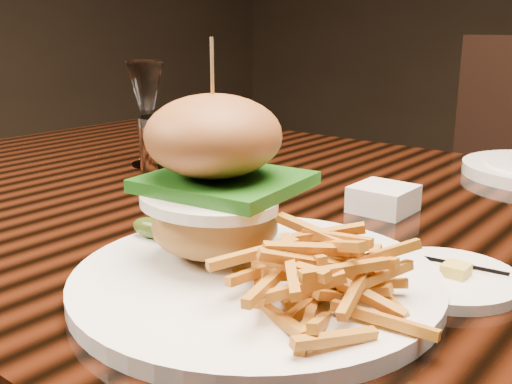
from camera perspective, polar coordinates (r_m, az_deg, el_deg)
The scene contains 7 objects.
dining_table at distance 0.78m, azimuth 7.56°, elevation -7.34°, with size 1.60×0.90×0.75m.
burger_plate at distance 0.53m, azimuth -0.93°, elevation -3.30°, with size 0.33×0.33×0.21m.
side_saucer at distance 0.57m, azimuth 17.61°, elevation -7.76°, with size 0.13×0.13×0.02m.
ramekin at distance 0.76m, azimuth 12.04°, elevation -0.62°, with size 0.07×0.07×0.03m, color white.
wine_glass at distance 0.99m, azimuth -10.42°, elevation 9.58°, with size 0.06×0.06×0.17m.
water_tumbler at distance 0.91m, azimuth -8.88°, elevation 4.17°, with size 0.07×0.07×0.09m, color white.
chair_far at distance 1.62m, azimuth 23.22°, elevation -1.36°, with size 0.53×0.54×0.95m.
Camera 1 is at (0.37, -0.62, 0.97)m, focal length 42.00 mm.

